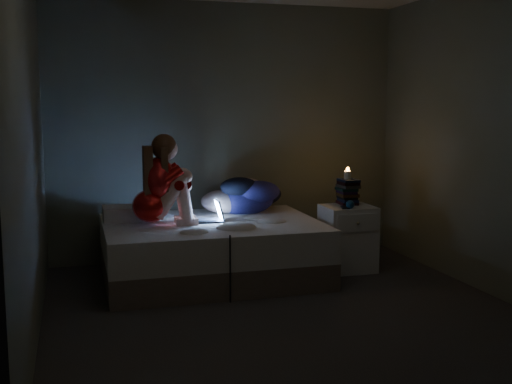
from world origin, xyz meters
name	(u,v)px	position (x,y,z in m)	size (l,w,h in m)	color
floor	(286,314)	(0.00, 0.00, -0.01)	(3.60, 3.80, 0.02)	#292625
wall_back	(227,132)	(0.00, 1.91, 1.30)	(3.60, 0.02, 2.60)	slate
wall_front	(423,168)	(0.00, -1.91, 1.30)	(3.60, 0.02, 2.60)	slate
wall_left	(28,148)	(-1.81, 0.00, 1.30)	(0.02, 3.80, 2.60)	slate
wall_right	(496,140)	(1.81, 0.00, 1.30)	(0.02, 3.80, 2.60)	slate
bed	(212,250)	(-0.34, 1.10, 0.26)	(1.92, 1.44, 0.53)	beige
pillow	(128,213)	(-1.07, 1.40, 0.59)	(0.44, 0.31, 0.13)	silver
woman	(150,180)	(-0.89, 1.08, 0.93)	(0.50, 0.33, 0.81)	#8A0003
laptop	(205,210)	(-0.40, 1.11, 0.64)	(0.30, 0.21, 0.21)	black
clothes_pile	(244,194)	(0.08, 1.52, 0.71)	(0.62, 0.49, 0.37)	navy
nightstand	(348,238)	(0.97, 1.03, 0.31)	(0.47, 0.42, 0.63)	silver
book_stack	(347,191)	(1.00, 1.13, 0.76)	(0.19, 0.25, 0.27)	black
candle	(348,173)	(1.00, 1.13, 0.93)	(0.07, 0.07, 0.08)	beige
phone	(345,207)	(0.90, 0.93, 0.63)	(0.07, 0.14, 0.01)	black
blue_orb	(350,204)	(0.92, 0.88, 0.67)	(0.08, 0.08, 0.08)	navy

